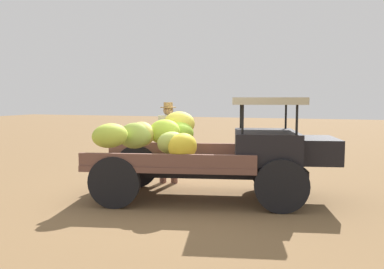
{
  "coord_description": "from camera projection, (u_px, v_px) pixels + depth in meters",
  "views": [
    {
      "loc": [
        2.07,
        -6.82,
        1.87
      ],
      "look_at": [
        -0.19,
        -0.1,
        1.2
      ],
      "focal_mm": 35.95,
      "sensor_mm": 36.0,
      "label": 1
    }
  ],
  "objects": [
    {
      "name": "truck",
      "position": [
        216.0,
        149.0,
        7.1
      ],
      "size": [
        4.65,
        2.53,
        1.89
      ],
      "rotation": [
        0.0,
        0.0,
        0.22
      ],
      "color": "black",
      "rests_on": "ground"
    },
    {
      "name": "ground_plane",
      "position": [
        203.0,
        197.0,
        7.27
      ],
      "size": [
        60.0,
        60.0,
        0.0
      ],
      "primitive_type": "plane",
      "color": "brown"
    },
    {
      "name": "farmer",
      "position": [
        168.0,
        137.0,
        8.42
      ],
      "size": [
        0.52,
        0.48,
        1.78
      ],
      "rotation": [
        0.0,
        0.0,
        -1.44
      ],
      "color": "#906155",
      "rests_on": "ground"
    }
  ]
}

